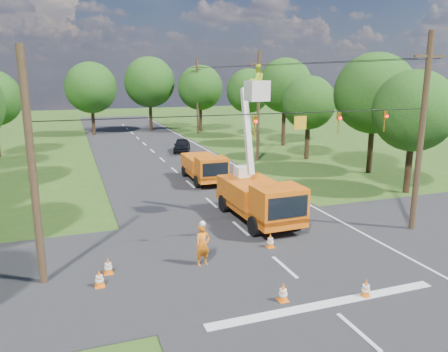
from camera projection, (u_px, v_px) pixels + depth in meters
name	position (u px, v px, depth m)	size (l,w,h in m)	color
ground	(175.00, 171.00, 36.70)	(140.00, 140.00, 0.00)	#2B5218
road_main	(175.00, 171.00, 36.70)	(12.00, 100.00, 0.06)	black
road_cross	(265.00, 250.00, 20.20)	(56.00, 10.00, 0.07)	black
stop_bar	(327.00, 305.00, 15.43)	(9.00, 0.45, 0.02)	silver
edge_line	(236.00, 166.00, 38.53)	(0.12, 90.00, 0.02)	silver
bucket_truck	(259.00, 190.00, 23.77)	(2.84, 6.79, 8.46)	orange
second_truck	(204.00, 167.00, 32.75)	(2.41, 5.90, 2.19)	orange
ground_worker	(203.00, 245.00, 18.43)	(0.67, 0.44, 1.85)	orange
distant_car	(182.00, 145.00, 45.46)	(1.63, 4.06, 1.38)	black
traffic_cone_0	(283.00, 292.00, 15.59)	(0.38, 0.38, 0.71)	orange
traffic_cone_1	(366.00, 288.00, 15.90)	(0.38, 0.38, 0.71)	orange
traffic_cone_2	(250.00, 205.00, 25.86)	(0.38, 0.38, 0.71)	orange
traffic_cone_3	(223.00, 188.00, 29.78)	(0.38, 0.38, 0.71)	orange
traffic_cone_4	(108.00, 266.00, 17.73)	(0.38, 0.38, 0.71)	orange
traffic_cone_5	(99.00, 279.00, 16.64)	(0.38, 0.38, 0.71)	orange
traffic_cone_7	(220.00, 171.00, 34.88)	(0.38, 0.38, 0.71)	orange
traffic_cone_8	(270.00, 241.00, 20.41)	(0.38, 0.38, 0.71)	orange
pole_right_near	(421.00, 133.00, 21.81)	(1.80, 0.30, 10.00)	#4C3823
pole_right_mid	(258.00, 106.00, 40.15)	(1.80, 0.30, 10.00)	#4C3823
pole_right_far	(197.00, 95.00, 58.48)	(1.80, 0.30, 10.00)	#4C3823
pole_left	(32.00, 171.00, 16.06)	(0.30, 0.30, 9.00)	#4C3823
signal_span	(313.00, 122.00, 19.58)	(18.00, 0.29, 1.07)	black
tree_right_a	(414.00, 111.00, 28.85)	(5.40, 5.40, 8.28)	#382616
tree_right_b	(375.00, 94.00, 34.64)	(6.40, 6.40, 9.65)	#382616
tree_right_c	(309.00, 103.00, 40.72)	(5.00, 5.00, 7.83)	#382616
tree_right_d	(285.00, 86.00, 48.27)	(6.00, 6.00, 9.70)	#382616
tree_right_e	(248.00, 91.00, 55.47)	(5.60, 5.60, 8.63)	#382616
tree_far_a	(91.00, 88.00, 56.56)	(6.60, 6.60, 9.50)	#382616
tree_far_b	(149.00, 82.00, 60.87)	(7.00, 7.00, 10.32)	#382616
tree_far_c	(200.00, 88.00, 60.42)	(6.20, 6.20, 9.18)	#382616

